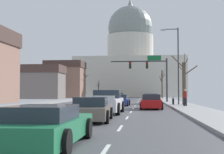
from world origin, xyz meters
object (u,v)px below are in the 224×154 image
object	(u,v)px
sedan_oncoming_02	(100,96)
sedan_oncoming_03	(120,95)
street_lamp_right	(176,59)
bicycle_parked	(173,101)
sedan_near_02	(152,102)
pedestrian_00	(185,97)
sedan_near_05	(46,126)
signal_gantry	(150,69)
pickup_truck_near_03	(106,103)
sedan_oncoming_01	(112,97)
sedan_near_01	(120,100)
sedan_near_04	(92,110)
sedan_near_00	(150,99)
sedan_oncoming_00	(106,97)

from	to	relation	value
sedan_oncoming_02	sedan_oncoming_03	xyz separation A→B (m)	(3.74, 9.29, 0.03)
sedan_oncoming_02	sedan_oncoming_03	distance (m)	10.02
street_lamp_right	bicycle_parked	world-z (taller)	street_lamp_right
sedan_near_02	pedestrian_00	bearing A→B (deg)	44.22
bicycle_parked	sedan_near_05	bearing A→B (deg)	-102.47
signal_gantry	sedan_near_05	world-z (taller)	signal_gantry
signal_gantry	pickup_truck_near_03	distance (m)	22.99
signal_gantry	pedestrian_00	world-z (taller)	signal_gantry
sedan_oncoming_01	sedan_oncoming_02	distance (m)	9.17
sedan_near_02	bicycle_parked	size ratio (longest dim) A/B	2.45
sedan_near_02	sedan_oncoming_02	size ratio (longest dim) A/B	0.94
sedan_near_01	sedan_oncoming_01	size ratio (longest dim) A/B	1.02
signal_gantry	sedan_oncoming_02	size ratio (longest dim) A/B	1.71
sedan_near_04	bicycle_parked	bearing A→B (deg)	72.74
sedan_oncoming_02	sedan_oncoming_01	bearing A→B (deg)	-67.57
sedan_oncoming_03	pedestrian_00	world-z (taller)	pedestrian_00
sedan_near_00	sedan_near_05	bearing A→B (deg)	-96.21
pedestrian_00	sedan_oncoming_01	bearing A→B (deg)	108.48
sedan_near_04	sedan_oncoming_03	world-z (taller)	sedan_oncoming_03
signal_gantry	sedan_oncoming_02	distance (m)	28.53
pedestrian_00	bicycle_parked	world-z (taller)	pedestrian_00
sedan_near_01	sedan_near_04	world-z (taller)	sedan_near_04
sedan_oncoming_01	pedestrian_00	bearing A→B (deg)	-71.52
sedan_near_04	sedan_oncoming_02	distance (m)	54.91
sedan_near_02	pickup_truck_near_03	world-z (taller)	pickup_truck_near_03
signal_gantry	sedan_oncoming_01	size ratio (longest dim) A/B	1.84
pickup_truck_near_03	sedan_oncoming_01	distance (m)	40.17
street_lamp_right	sedan_oncoming_01	xyz separation A→B (m)	(-9.89, 26.87, -4.46)
sedan_near_01	sedan_oncoming_01	world-z (taller)	sedan_near_01
sedan_near_00	sedan_near_04	xyz separation A→B (m)	(-3.44, -24.17, -0.04)
pickup_truck_near_03	pedestrian_00	distance (m)	11.26
sedan_oncoming_02	pedestrian_00	distance (m)	41.67
sedan_near_01	bicycle_parked	xyz separation A→B (m)	(5.64, 0.22, -0.08)
sedan_oncoming_00	sedan_near_05	bearing A→B (deg)	-85.20
sedan_near_04	sedan_near_05	bearing A→B (deg)	-90.03
pickup_truck_near_03	sedan_near_04	world-z (taller)	pickup_truck_near_03
street_lamp_right	sedan_oncoming_01	size ratio (longest dim) A/B	1.96
sedan_near_04	sedan_oncoming_01	world-z (taller)	sedan_near_04
sedan_near_05	sedan_oncoming_00	distance (m)	44.21
bicycle_parked	street_lamp_right	bearing A→B (deg)	54.98
sedan_oncoming_02	pedestrian_00	world-z (taller)	pedestrian_00
sedan_near_01	sedan_oncoming_02	bearing A→B (deg)	101.46
sedan_near_04	sedan_near_01	bearing A→B (deg)	89.67
sedan_near_05	sedan_oncoming_01	world-z (taller)	sedan_oncoming_01
sedan_oncoming_02	signal_gantry	bearing A→B (deg)	-67.59
sedan_near_05	sedan_oncoming_00	world-z (taller)	sedan_oncoming_00
sedan_oncoming_02	bicycle_parked	size ratio (longest dim) A/B	2.61
street_lamp_right	sedan_near_00	world-z (taller)	street_lamp_right
sedan_near_01	sedan_oncoming_00	distance (m)	18.67
sedan_near_01	sedan_near_02	distance (m)	7.10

